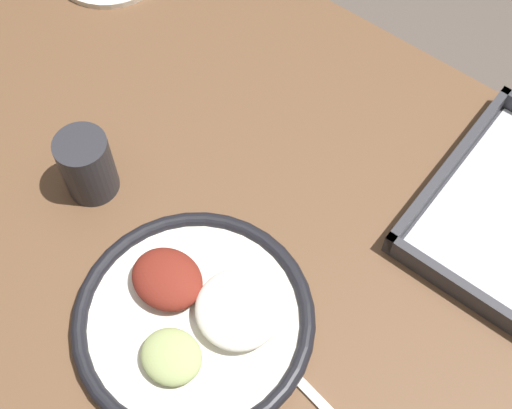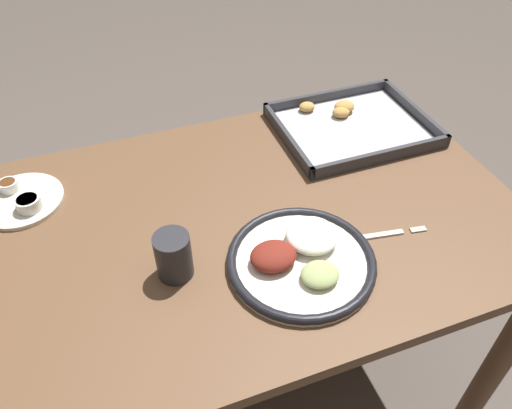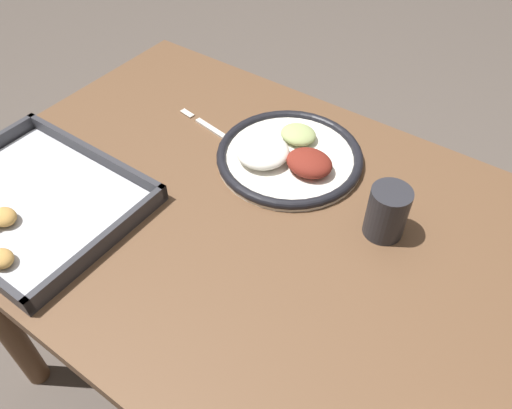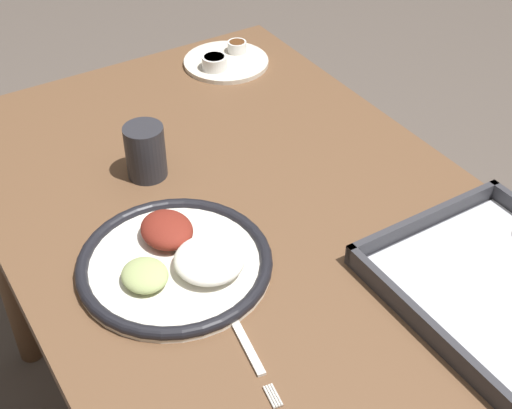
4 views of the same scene
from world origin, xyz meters
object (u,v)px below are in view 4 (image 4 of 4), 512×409
(fork, at_px, (247,345))
(dinner_plate, at_px, (177,261))
(drinking_cup, at_px, (145,152))
(saucer_plate, at_px, (225,60))

(fork, bearing_deg, dinner_plate, -167.72)
(dinner_plate, distance_m, drinking_cup, 0.25)
(fork, distance_m, drinking_cup, 0.43)
(dinner_plate, distance_m, fork, 0.19)
(saucer_plate, bearing_deg, drinking_cup, -48.77)
(saucer_plate, bearing_deg, dinner_plate, -36.32)
(fork, relative_size, saucer_plate, 1.00)
(saucer_plate, height_order, drinking_cup, drinking_cup)
(saucer_plate, relative_size, drinking_cup, 1.91)
(drinking_cup, bearing_deg, fork, -6.98)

